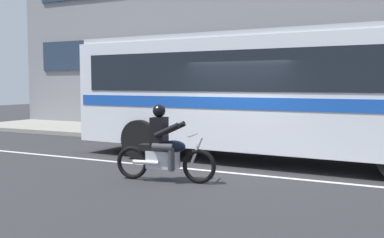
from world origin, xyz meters
TOP-DOWN VIEW (x-y plane):
  - ground_plane at (0.00, 0.00)m, footprint 60.00×60.00m
  - sidewalk_curb at (0.00, 5.10)m, footprint 28.00×3.80m
  - lane_center_stripe at (0.00, -0.60)m, footprint 26.60×0.14m
  - office_building_facade at (0.00, 7.39)m, footprint 28.00×0.89m
  - transit_bus at (0.62, 1.19)m, footprint 10.77×3.00m
  - motorcycle_with_rider at (-0.81, -1.99)m, footprint 2.13×0.72m

SIDE VIEW (x-z plane):
  - ground_plane at x=0.00m, z-range 0.00..0.00m
  - lane_center_stripe at x=0.00m, z-range 0.00..0.01m
  - sidewalk_curb at x=0.00m, z-range 0.00..0.15m
  - motorcycle_with_rider at x=-0.81m, z-range -0.13..1.44m
  - transit_bus at x=0.62m, z-range 0.27..3.49m
  - office_building_facade at x=0.00m, z-range 0.01..9.48m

